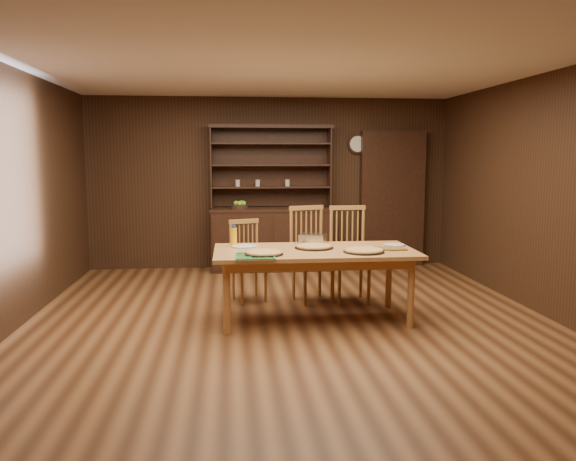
{
  "coord_description": "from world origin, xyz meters",
  "views": [
    {
      "loc": [
        -0.61,
        -5.64,
        1.72
      ],
      "look_at": [
        0.01,
        0.4,
        0.91
      ],
      "focal_mm": 35.0,
      "sensor_mm": 36.0,
      "label": 1
    }
  ],
  "objects": [
    {
      "name": "pot_holder_b",
      "position": [
        0.95,
        0.01,
        0.76
      ],
      "size": [
        0.27,
        0.27,
        0.02
      ],
      "primitive_type": "cube",
      "rotation": [
        0.0,
        0.0,
        -0.33
      ],
      "color": "#A11215",
      "rests_on": "dining_table"
    },
    {
      "name": "plate_left",
      "position": [
        -0.47,
        0.3,
        0.76
      ],
      "size": [
        0.28,
        0.28,
        0.02
      ],
      "color": "white",
      "rests_on": "dining_table"
    },
    {
      "name": "plate_right",
      "position": [
        1.15,
        0.22,
        0.76
      ],
      "size": [
        0.24,
        0.24,
        0.02
      ],
      "color": "white",
      "rests_on": "dining_table"
    },
    {
      "name": "foil_dish",
      "position": [
        0.29,
        0.43,
        0.81
      ],
      "size": [
        0.33,
        0.29,
        0.11
      ],
      "primitive_type": "cube",
      "rotation": [
        0.0,
        0.0,
        -0.37
      ],
      "color": "silver",
      "rests_on": "dining_table"
    },
    {
      "name": "cooling_rack",
      "position": [
        -0.38,
        -0.29,
        0.76
      ],
      "size": [
        0.37,
        0.37,
        0.02
      ],
      "primitive_type": null,
      "rotation": [
        0.0,
        0.0,
        -0.02
      ],
      "color": "#0B9350",
      "rests_on": "dining_table"
    },
    {
      "name": "wall_clock",
      "position": [
        1.35,
        2.96,
        1.9
      ],
      "size": [
        0.3,
        0.05,
        0.3
      ],
      "color": "#331A11",
      "rests_on": "room_shell"
    },
    {
      "name": "room_shell",
      "position": [
        0.0,
        0.0,
        1.58
      ],
      "size": [
        6.0,
        6.0,
        6.0
      ],
      "color": "white",
      "rests_on": "floor"
    },
    {
      "name": "juice_bottle",
      "position": [
        -0.58,
        0.38,
        0.85
      ],
      "size": [
        0.07,
        0.07,
        0.23
      ],
      "color": "#F1AB0C",
      "rests_on": "dining_table"
    },
    {
      "name": "chair_center",
      "position": [
        0.32,
        0.9,
        0.6
      ],
      "size": [
        0.57,
        0.56,
        1.13
      ],
      "rotation": [
        0.0,
        0.0,
        0.3
      ],
      "color": "#9F7036",
      "rests_on": "floor"
    },
    {
      "name": "doorway",
      "position": [
        1.9,
        2.9,
        1.05
      ],
      "size": [
        1.0,
        0.18,
        2.1
      ],
      "primitive_type": "cube",
      "color": "#331A11",
      "rests_on": "floor"
    },
    {
      "name": "dining_table",
      "position": [
        0.25,
        0.06,
        0.68
      ],
      "size": [
        2.08,
        1.04,
        0.75
      ],
      "color": "#B6793F",
      "rests_on": "floor"
    },
    {
      "name": "fruit_bowl",
      "position": [
        -0.48,
        2.69,
        0.98
      ],
      "size": [
        0.29,
        0.29,
        0.12
      ],
      "color": "black",
      "rests_on": "china_hutch"
    },
    {
      "name": "pizza_left",
      "position": [
        -0.29,
        -0.19,
        0.77
      ],
      "size": [
        0.38,
        0.38,
        0.04
      ],
      "color": "black",
      "rests_on": "dining_table"
    },
    {
      "name": "pizza_center",
      "position": [
        0.26,
        0.14,
        0.77
      ],
      "size": [
        0.41,
        0.41,
        0.04
      ],
      "color": "black",
      "rests_on": "dining_table"
    },
    {
      "name": "chair_left",
      "position": [
        -0.43,
        0.96,
        0.51
      ],
      "size": [
        0.5,
        0.49,
        0.96
      ],
      "rotation": [
        0.0,
        0.0,
        0.36
      ],
      "color": "#9F7036",
      "rests_on": "floor"
    },
    {
      "name": "china_hutch",
      "position": [
        -0.0,
        2.75,
        0.6
      ],
      "size": [
        1.84,
        0.52,
        2.17
      ],
      "color": "#331A11",
      "rests_on": "floor"
    },
    {
      "name": "floor",
      "position": [
        0.0,
        0.0,
        0.0
      ],
      "size": [
        6.0,
        6.0,
        0.0
      ],
      "primitive_type": "plane",
      "color": "brown",
      "rests_on": "ground"
    },
    {
      "name": "pizza_right",
      "position": [
        0.72,
        -0.16,
        0.77
      ],
      "size": [
        0.42,
        0.42,
        0.04
      ],
      "color": "black",
      "rests_on": "dining_table"
    },
    {
      "name": "pot_holder_a",
      "position": [
        1.08,
        -0.02,
        0.76
      ],
      "size": [
        0.23,
        0.23,
        0.02
      ],
      "primitive_type": "cube",
      "rotation": [
        0.0,
        0.0,
        0.11
      ],
      "color": "#A11215",
      "rests_on": "dining_table"
    },
    {
      "name": "chair_right",
      "position": [
        0.79,
        0.85,
        0.6
      ],
      "size": [
        0.48,
        0.46,
        1.13
      ],
      "rotation": [
        0.0,
        0.0,
        0.05
      ],
      "color": "#9F7036",
      "rests_on": "floor"
    }
  ]
}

